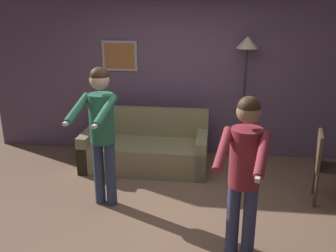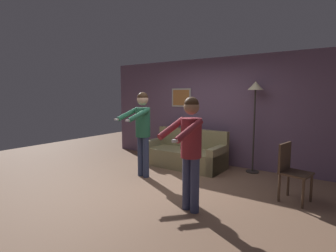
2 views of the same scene
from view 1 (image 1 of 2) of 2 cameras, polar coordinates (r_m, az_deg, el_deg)
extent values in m
plane|color=#83614A|center=(4.62, -0.93, -13.84)|extent=(12.00, 12.00, 0.00)
cube|color=#68506B|center=(6.15, 1.74, 7.47)|extent=(6.40, 0.06, 2.60)
cube|color=#B7B2A8|center=(6.21, -7.39, 10.55)|extent=(0.58, 0.02, 0.49)
cube|color=#B06D36|center=(6.20, -7.41, 10.54)|extent=(0.50, 0.01, 0.41)
cube|color=#93875B|center=(5.82, -3.49, -4.42)|extent=(1.91, 0.87, 0.42)
cube|color=#93875B|center=(6.00, -2.93, 0.72)|extent=(1.90, 0.16, 0.45)
cube|color=gray|center=(6.01, -11.69, -3.21)|extent=(0.17, 0.85, 0.58)
cube|color=#968C63|center=(5.70, 5.14, -4.12)|extent=(0.17, 0.85, 0.58)
cylinder|color=#332D28|center=(6.26, 10.88, -5.00)|extent=(0.28, 0.28, 0.02)
cylinder|color=#332D28|center=(5.97, 11.40, 3.00)|extent=(0.04, 0.04, 1.78)
cone|color=#F9EAB7|center=(5.79, 12.02, 12.40)|extent=(0.33, 0.33, 0.18)
cylinder|color=navy|center=(4.82, -10.47, -6.98)|extent=(0.13, 0.13, 0.84)
cylinder|color=navy|center=(4.76, -8.71, -7.23)|extent=(0.13, 0.13, 0.84)
cylinder|color=#286B4C|center=(4.53, -10.08, 1.16)|extent=(0.30, 0.30, 0.60)
sphere|color=#D8AD8E|center=(4.42, -10.41, 6.93)|extent=(0.23, 0.23, 0.23)
sphere|color=#382314|center=(4.41, -10.44, 7.45)|extent=(0.22, 0.22, 0.22)
cylinder|color=#286B4C|center=(4.34, -13.61, 2.62)|extent=(0.16, 0.53, 0.27)
cube|color=white|center=(4.16, -15.11, 0.50)|extent=(0.06, 0.15, 0.04)
cylinder|color=#286B4C|center=(4.20, -9.51, 2.33)|extent=(0.16, 0.53, 0.27)
cube|color=white|center=(4.01, -10.89, 0.12)|extent=(0.06, 0.15, 0.04)
cylinder|color=#3A4169|center=(3.89, 9.85, -13.91)|extent=(0.13, 0.13, 0.80)
cylinder|color=#3A4169|center=(3.87, 12.25, -14.24)|extent=(0.13, 0.13, 0.80)
cylinder|color=maroon|center=(3.56, 11.72, -4.73)|extent=(0.30, 0.30, 0.57)
sphere|color=#9E7556|center=(3.42, 12.19, 2.14)|extent=(0.22, 0.22, 0.22)
sphere|color=#382314|center=(3.41, 12.24, 2.76)|extent=(0.21, 0.21, 0.21)
cylinder|color=maroon|center=(3.33, 8.39, -3.53)|extent=(0.20, 0.50, 0.30)
cylinder|color=maroon|center=(3.29, 14.21, -4.22)|extent=(0.20, 0.50, 0.30)
cube|color=white|center=(3.12, 13.58, -7.58)|extent=(0.07, 0.16, 0.04)
cylinder|color=#4C3828|center=(5.08, 21.59, -9.16)|extent=(0.04, 0.04, 0.45)
cylinder|color=#4C3828|center=(5.40, 21.43, -7.45)|extent=(0.04, 0.04, 0.45)
cube|color=#4C3828|center=(5.16, 23.82, -6.06)|extent=(0.49, 0.49, 0.03)
cube|color=#4C3828|center=(5.05, 22.03, -3.38)|extent=(0.12, 0.42, 0.45)
camera|label=2|loc=(2.30, 89.20, -20.37)|focal=28.00mm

